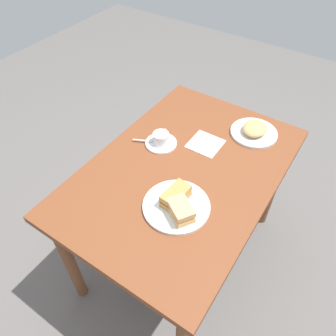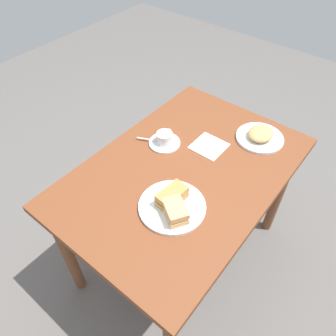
# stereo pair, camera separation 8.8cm
# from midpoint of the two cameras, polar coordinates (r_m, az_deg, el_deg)

# --- Properties ---
(ground_plane) EXTENTS (6.00, 6.00, 0.00)m
(ground_plane) POSITION_cam_midpoint_polar(r_m,az_deg,el_deg) (2.07, 3.35, -14.72)
(ground_plane) COLOR #605C59
(dining_table) EXTENTS (1.16, 0.79, 0.75)m
(dining_table) POSITION_cam_midpoint_polar(r_m,az_deg,el_deg) (1.54, 4.36, -2.89)
(dining_table) COLOR brown
(dining_table) RESTS_ON ground_plane
(sandwich_plate) EXTENTS (0.27, 0.27, 0.01)m
(sandwich_plate) POSITION_cam_midpoint_polar(r_m,az_deg,el_deg) (1.32, 2.64, -6.83)
(sandwich_plate) COLOR silver
(sandwich_plate) RESTS_ON dining_table
(sandwich_front) EXTENTS (0.13, 0.08, 0.06)m
(sandwich_front) POSITION_cam_midpoint_polar(r_m,az_deg,el_deg) (1.31, 2.62, -5.04)
(sandwich_front) COLOR #BA8743
(sandwich_front) RESTS_ON sandwich_plate
(sandwich_back) EXTENTS (0.12, 0.13, 0.06)m
(sandwich_back) POSITION_cam_midpoint_polar(r_m,az_deg,el_deg) (1.26, 3.29, -7.64)
(sandwich_back) COLOR tan
(sandwich_back) RESTS_ON sandwich_plate
(coffee_saucer) EXTENTS (0.15, 0.15, 0.01)m
(coffee_saucer) POSITION_cam_midpoint_polar(r_m,az_deg,el_deg) (1.59, 0.97, 4.38)
(coffee_saucer) COLOR white
(coffee_saucer) RESTS_ON dining_table
(coffee_cup) EXTENTS (0.10, 0.08, 0.05)m
(coffee_cup) POSITION_cam_midpoint_polar(r_m,az_deg,el_deg) (1.57, 1.01, 5.34)
(coffee_cup) COLOR silver
(coffee_cup) RESTS_ON coffee_saucer
(spoon) EXTENTS (0.05, 0.09, 0.01)m
(spoon) POSITION_cam_midpoint_polar(r_m,az_deg,el_deg) (1.60, -1.64, 4.97)
(spoon) COLOR silver
(spoon) RESTS_ON coffee_saucer
(side_plate) EXTENTS (0.23, 0.23, 0.01)m
(side_plate) POSITION_cam_midpoint_polar(r_m,az_deg,el_deg) (1.69, 17.21, 5.01)
(side_plate) COLOR silver
(side_plate) RESTS_ON dining_table
(side_food_pile) EXTENTS (0.14, 0.12, 0.04)m
(side_food_pile) POSITION_cam_midpoint_polar(r_m,az_deg,el_deg) (1.67, 17.43, 5.76)
(side_food_pile) COLOR tan
(side_food_pile) RESTS_ON side_plate
(napkin) EXTENTS (0.15, 0.15, 0.00)m
(napkin) POSITION_cam_midpoint_polar(r_m,az_deg,el_deg) (1.60, 8.67, 3.82)
(napkin) COLOR white
(napkin) RESTS_ON dining_table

